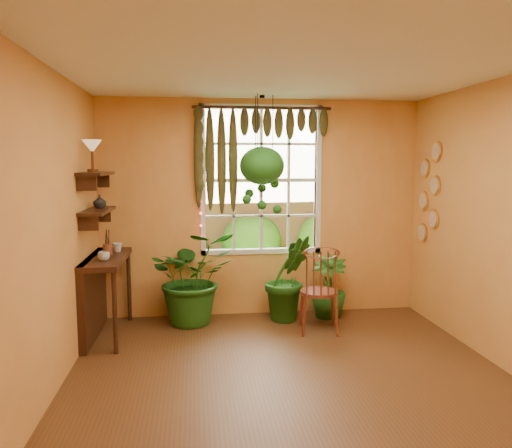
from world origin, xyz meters
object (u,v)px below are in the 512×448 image
Objects in this scene: counter_ledge at (97,288)px; hanging_basket at (262,169)px; potted_plant_left at (193,277)px; windsor_chair at (319,303)px; potted_plant_mid at (288,278)px.

hanging_basket is at bearing 10.18° from counter_ledge.
potted_plant_left is 0.80× the size of hanging_basket.
windsor_chair is 1.52m from potted_plant_left.
counter_ledge is 0.85× the size of hanging_basket.
potted_plant_mid is at bearing -1.50° from potted_plant_left.
potted_plant_mid is 0.75× the size of hanging_basket.
potted_plant_left is at bearing 18.30° from counter_ledge.
counter_ledge is 1.14× the size of potted_plant_mid.
windsor_chair is at bearing -19.56° from potted_plant_left.
windsor_chair reaches higher than potted_plant_mid.
potted_plant_left is 1.07× the size of potted_plant_mid.
hanging_basket reaches higher than counter_ledge.
hanging_basket is (-0.32, 0.02, 1.32)m from potted_plant_mid.
potted_plant_left reaches higher than potted_plant_mid.
hanging_basket reaches higher than windsor_chair.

